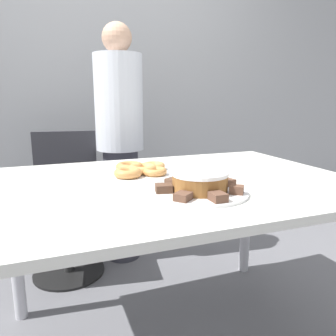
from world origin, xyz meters
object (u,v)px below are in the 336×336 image
at_px(plate_cake, 200,192).
at_px(plate_donuts, 143,174).
at_px(person_standing, 120,140).
at_px(frosted_cake, 200,181).
at_px(office_chair_left, 66,207).

relative_size(plate_cake, plate_donuts, 1.02).
xyz_separation_m(person_standing, plate_donuts, (-0.08, -0.78, -0.05)).
height_order(plate_donuts, frosted_cake, frosted_cake).
xyz_separation_m(person_standing, office_chair_left, (-0.37, -0.05, -0.40)).
relative_size(office_chair_left, frosted_cake, 4.53).
distance_m(person_standing, plate_cake, 1.13).
distance_m(plate_cake, frosted_cake, 0.04).
distance_m(office_chair_left, frosted_cake, 1.21).
distance_m(plate_cake, plate_donuts, 0.36).
relative_size(person_standing, plate_donuts, 4.72).
relative_size(person_standing, office_chair_left, 1.75).
distance_m(person_standing, frosted_cake, 1.12).
bearing_deg(plate_donuts, person_standing, 84.43).
distance_m(office_chair_left, plate_donuts, 0.87).
bearing_deg(office_chair_left, person_standing, 16.31).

